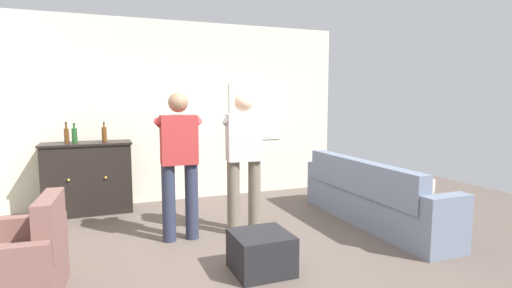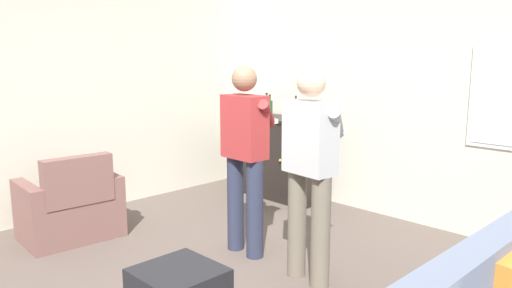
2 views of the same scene
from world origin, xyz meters
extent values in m
cube|color=beige|center=(0.00, 2.66, 1.40)|extent=(5.20, 0.12, 2.80)
cube|color=beige|center=(-2.66, 0.00, 1.40)|extent=(0.12, 5.20, 2.80)
cube|color=slate|center=(1.77, 0.44, 0.63)|extent=(0.18, 2.15, 0.42)
cube|color=brown|center=(-1.94, -0.19, 0.20)|extent=(0.68, 0.68, 0.40)
cube|color=brown|center=(-1.68, -0.21, 0.62)|extent=(0.18, 0.65, 0.45)
cube|color=brown|center=(-1.96, -0.57, 0.30)|extent=(0.65, 0.16, 0.60)
cube|color=brown|center=(-1.91, 0.19, 0.30)|extent=(0.65, 0.16, 0.60)
cube|color=black|center=(-1.46, 2.30, 0.49)|extent=(1.15, 0.44, 0.97)
cube|color=black|center=(-1.46, 2.30, 0.99)|extent=(1.19, 0.48, 0.03)
sphere|color=#B79338|center=(-1.69, 2.06, 0.54)|extent=(0.04, 0.04, 0.04)
sphere|color=#B79338|center=(-1.23, 2.06, 0.54)|extent=(0.04, 0.04, 0.04)
cylinder|color=#1E4C23|center=(-1.60, 2.27, 1.11)|extent=(0.07, 0.07, 0.20)
cylinder|color=#1E4C23|center=(-1.60, 2.27, 1.24)|extent=(0.03, 0.03, 0.06)
cylinder|color=#262626|center=(-1.60, 2.27, 1.27)|extent=(0.03, 0.03, 0.02)
cylinder|color=#593314|center=(-1.22, 2.32, 1.11)|extent=(0.07, 0.07, 0.21)
cylinder|color=#593314|center=(-1.22, 2.32, 1.24)|extent=(0.02, 0.02, 0.06)
cylinder|color=#262626|center=(-1.22, 2.32, 1.28)|extent=(0.03, 0.03, 0.02)
cylinder|color=#593314|center=(-1.70, 2.32, 1.10)|extent=(0.06, 0.06, 0.20)
cylinder|color=#593314|center=(-1.70, 2.32, 1.24)|extent=(0.03, 0.03, 0.07)
cylinder|color=#262626|center=(-1.70, 2.32, 1.29)|extent=(0.03, 0.03, 0.02)
cylinder|color=#282D42|center=(-0.58, 0.76, 0.44)|extent=(0.15, 0.15, 0.88)
cylinder|color=#282D42|center=(-0.32, 0.75, 0.44)|extent=(0.15, 0.15, 0.88)
cube|color=#9E2D2D|center=(-0.45, 0.76, 1.16)|extent=(0.41, 0.23, 0.55)
sphere|color=#8C664C|center=(-0.45, 0.76, 1.57)|extent=(0.22, 0.22, 0.22)
cylinder|color=#9E2D2D|center=(-0.56, 0.92, 1.27)|extent=(0.34, 0.40, 0.29)
cylinder|color=#9E2D2D|center=(-0.33, 0.91, 1.27)|extent=(0.32, 0.41, 0.29)
cube|color=white|center=(-0.44, 1.08, 1.18)|extent=(0.15, 0.04, 0.04)
cylinder|color=#6B6051|center=(0.18, 0.74, 0.44)|extent=(0.15, 0.15, 0.88)
cylinder|color=#6B6051|center=(0.43, 0.71, 0.44)|extent=(0.15, 0.15, 0.88)
cube|color=#B7B7B7|center=(0.30, 0.72, 1.16)|extent=(0.42, 0.26, 0.55)
sphere|color=#D8AD8C|center=(0.30, 0.72, 1.57)|extent=(0.22, 0.22, 0.22)
cylinder|color=#B7B7B7|center=(0.21, 0.89, 1.27)|extent=(0.36, 0.39, 0.29)
cylinder|color=#B7B7B7|center=(0.44, 0.87, 1.27)|extent=(0.30, 0.42, 0.29)
cube|color=white|center=(0.34, 1.04, 1.18)|extent=(0.15, 0.05, 0.04)
camera|label=1|loc=(-1.28, -3.68, 1.62)|focal=28.00mm
camera|label=2|loc=(2.66, -2.19, 1.79)|focal=35.00mm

